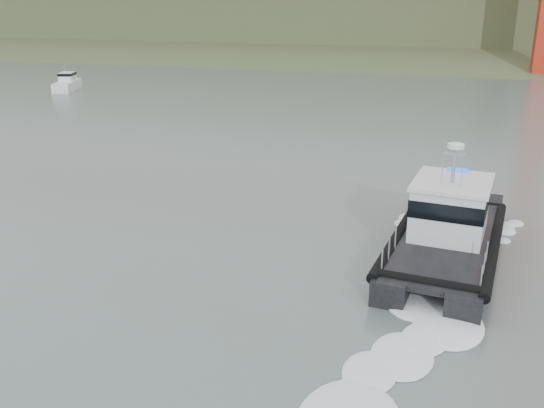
{
  "coord_description": "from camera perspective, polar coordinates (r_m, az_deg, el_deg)",
  "views": [
    {
      "loc": [
        5.49,
        -16.28,
        10.89
      ],
      "look_at": [
        -1.18,
        7.1,
        2.4
      ],
      "focal_mm": 40.0,
      "sensor_mm": 36.0,
      "label": 1
    }
  ],
  "objects": [
    {
      "name": "motorboat",
      "position": [
        76.89,
        -18.72,
        10.72
      ],
      "size": [
        3.55,
        6.08,
        3.17
      ],
      "rotation": [
        0.0,
        0.0,
        0.3
      ],
      "color": "silver",
      "rests_on": "ground"
    },
    {
      "name": "patrol_boat",
      "position": [
        27.0,
        16.16,
        -2.32
      ],
      "size": [
        5.21,
        11.2,
        5.24
      ],
      "rotation": [
        0.0,
        0.0,
        -0.12
      ],
      "color": "black",
      "rests_on": "ground"
    },
    {
      "name": "headlands",
      "position": [
        141.93,
        14.36,
        17.14
      ],
      "size": [
        500.0,
        105.36,
        27.12
      ],
      "color": "#3B4929",
      "rests_on": "ground"
    },
    {
      "name": "ground",
      "position": [
        20.34,
        -2.35,
        -13.14
      ],
      "size": [
        400.0,
        400.0,
        0.0
      ],
      "primitive_type": "plane",
      "color": "#52625E",
      "rests_on": "ground"
    }
  ]
}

